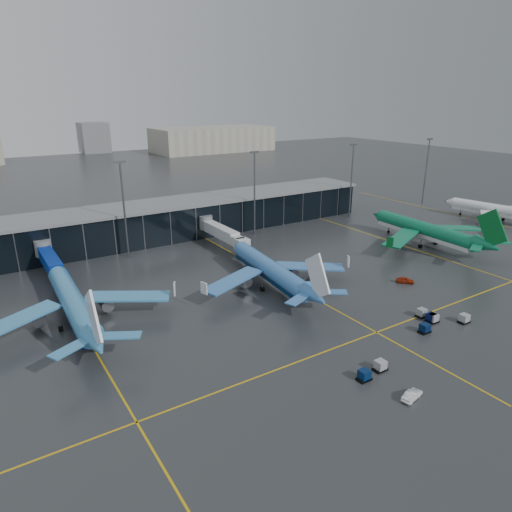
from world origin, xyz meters
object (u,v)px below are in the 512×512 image
airliner_arkefly (71,290)px  airliner_klm_near (270,259)px  baggage_carts (420,332)px  service_van_red (405,280)px  airliner_aer_lingus (425,221)px  airliner_ba (497,203)px  service_van_white (412,395)px  mobile_airstair (313,285)px

airliner_arkefly → airliner_klm_near: 41.60m
baggage_carts → service_van_red: 25.14m
airliner_arkefly → baggage_carts: bearing=-35.9°
airliner_arkefly → service_van_red: size_ratio=10.69×
airliner_aer_lingus → airliner_ba: size_ratio=1.13×
airliner_klm_near → service_van_red: bearing=-23.3°
baggage_carts → service_van_white: 19.51m
airliner_aer_lingus → airliner_ba: airliner_aer_lingus is taller
service_van_red → service_van_white: 44.47m
airliner_ba → mobile_airstair: bearing=177.8°
airliner_klm_near → mobile_airstair: 11.31m
mobile_airstair → service_van_red: mobile_airstair is taller
airliner_arkefly → airliner_aer_lingus: bearing=-0.9°
airliner_klm_near → airliner_ba: (97.31, 4.98, -0.23)m
airliner_klm_near → airliner_ba: 97.44m
airliner_aer_lingus → mobile_airstair: size_ratio=13.24×
airliner_ba → mobile_airstair: size_ratio=11.76×
airliner_arkefly → mobile_airstair: bearing=-12.3°
baggage_carts → mobile_airstair: mobile_airstair is taller
airliner_ba → baggage_carts: bearing=-165.7°
airliner_aer_lingus → mobile_airstair: airliner_aer_lingus is taller
airliner_klm_near → service_van_red: (27.25, -15.63, -5.77)m
airliner_aer_lingus → baggage_carts: 57.37m
service_van_white → baggage_carts: bearing=-66.6°
service_van_white → airliner_ba: bearing=-76.4°
airliner_arkefly → airliner_ba: airliner_arkefly is taller
airliner_klm_near → service_van_red: size_ratio=10.38×
airliner_aer_lingus → airliner_ba: 42.75m
airliner_aer_lingus → airliner_arkefly: bearing=-178.8°
baggage_carts → airliner_klm_near: bearing=106.1°
service_van_red → service_van_white: service_van_red is taller
airliner_aer_lingus → airliner_klm_near: bearing=-175.1°
service_van_red → mobile_airstair: bearing=113.3°
airliner_klm_near → baggage_carts: airliner_klm_near is taller
mobile_airstair → service_van_white: bearing=-103.9°
service_van_red → airliner_arkefly: bearing=120.5°
airliner_aer_lingus → service_van_red: (-27.47, -17.02, -6.32)m
airliner_ba → mobile_airstair: 91.03m
airliner_aer_lingus → baggage_carts: bearing=-138.7°
service_van_white → airliner_klm_near: bearing=-19.9°
airliner_klm_near → mobile_airstair: size_ratio=12.20×
mobile_airstair → airliner_aer_lingus: bearing=14.9°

